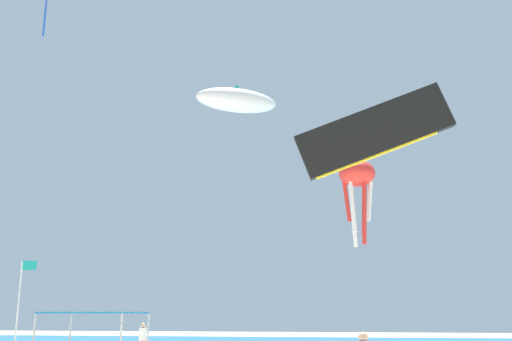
{
  "coord_description": "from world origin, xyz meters",
  "views": [
    {
      "loc": [
        3.99,
        -15.98,
        2.1
      ],
      "look_at": [
        -0.54,
        11.37,
        8.9
      ],
      "focal_mm": 41.04,
      "sensor_mm": 36.0,
      "label": 1
    }
  ],
  "objects_px": {
    "canopy_tent": "(95,315)",
    "kite_parafoil_black": "(374,133)",
    "person_leftmost": "(143,337)",
    "kite_octopus_red": "(357,178)",
    "kite_inflatable_white": "(237,100)",
    "banner_flag": "(20,305)"
  },
  "relations": [
    {
      "from": "banner_flag",
      "to": "kite_parafoil_black",
      "type": "relative_size",
      "value": 0.62
    },
    {
      "from": "canopy_tent",
      "to": "person_leftmost",
      "type": "height_order",
      "value": "canopy_tent"
    },
    {
      "from": "kite_octopus_red",
      "to": "person_leftmost",
      "type": "bearing_deg",
      "value": 8.08
    },
    {
      "from": "person_leftmost",
      "to": "kite_inflatable_white",
      "type": "xyz_separation_m",
      "value": [
        3.91,
        4.46,
        14.28
      ]
    },
    {
      "from": "canopy_tent",
      "to": "kite_parafoil_black",
      "type": "bearing_deg",
      "value": 14.43
    },
    {
      "from": "canopy_tent",
      "to": "kite_inflatable_white",
      "type": "relative_size",
      "value": 0.58
    },
    {
      "from": "person_leftmost",
      "to": "banner_flag",
      "type": "xyz_separation_m",
      "value": [
        -1.38,
        -9.36,
        1.44
      ]
    },
    {
      "from": "banner_flag",
      "to": "kite_inflatable_white",
      "type": "xyz_separation_m",
      "value": [
        5.3,
        13.82,
        12.84
      ]
    },
    {
      "from": "kite_parafoil_black",
      "to": "person_leftmost",
      "type": "bearing_deg",
      "value": -32.45
    },
    {
      "from": "kite_parafoil_black",
      "to": "kite_octopus_red",
      "type": "bearing_deg",
      "value": -89.2
    },
    {
      "from": "kite_parafoil_black",
      "to": "kite_inflatable_white",
      "type": "relative_size",
      "value": 1.18
    },
    {
      "from": "kite_octopus_red",
      "to": "kite_inflatable_white",
      "type": "xyz_separation_m",
      "value": [
        -7.29,
        2.82,
        5.98
      ]
    },
    {
      "from": "canopy_tent",
      "to": "kite_inflatable_white",
      "type": "distance_m",
      "value": 19.1
    },
    {
      "from": "kite_octopus_red",
      "to": "kite_inflatable_white",
      "type": "distance_m",
      "value": 9.84
    },
    {
      "from": "kite_octopus_red",
      "to": "kite_inflatable_white",
      "type": "relative_size",
      "value": 0.84
    },
    {
      "from": "kite_octopus_red",
      "to": "banner_flag",
      "type": "bearing_deg",
      "value": 40.92
    },
    {
      "from": "canopy_tent",
      "to": "kite_octopus_red",
      "type": "relative_size",
      "value": 0.69
    },
    {
      "from": "kite_parafoil_black",
      "to": "kite_octopus_red",
      "type": "height_order",
      "value": "kite_parafoil_black"
    },
    {
      "from": "kite_parafoil_black",
      "to": "kite_inflatable_white",
      "type": "xyz_separation_m",
      "value": [
        -7.94,
        10.94,
        5.96
      ]
    },
    {
      "from": "kite_octopus_red",
      "to": "kite_inflatable_white",
      "type": "bearing_deg",
      "value": -21.38
    },
    {
      "from": "canopy_tent",
      "to": "kite_parafoil_black",
      "type": "height_order",
      "value": "kite_parafoil_black"
    },
    {
      "from": "canopy_tent",
      "to": "kite_octopus_red",
      "type": "height_order",
      "value": "kite_octopus_red"
    }
  ]
}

